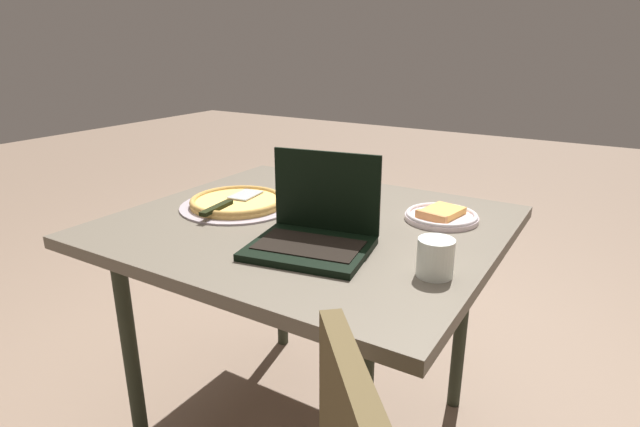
# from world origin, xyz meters

# --- Properties ---
(dining_table) EXTENTS (1.07, 0.96, 0.75)m
(dining_table) POSITION_xyz_m (0.00, 0.00, 0.68)
(dining_table) COLOR #61584A
(dining_table) RESTS_ON ground_plane
(laptop) EXTENTS (0.33, 0.29, 0.23)m
(laptop) POSITION_xyz_m (0.12, -0.16, 0.79)
(laptop) COLOR black
(laptop) RESTS_ON dining_table
(pizza_plate) EXTENTS (0.21, 0.21, 0.04)m
(pizza_plate) POSITION_xyz_m (0.33, 0.20, 0.76)
(pizza_plate) COLOR white
(pizza_plate) RESTS_ON dining_table
(pizza_tray) EXTENTS (0.36, 0.36, 0.03)m
(pizza_tray) POSITION_xyz_m (-0.26, -0.01, 0.76)
(pizza_tray) COLOR #A99BA4
(pizza_tray) RESTS_ON dining_table
(table_knife) EXTENTS (0.22, 0.10, 0.01)m
(table_knife) POSITION_xyz_m (-0.06, 0.30, 0.75)
(table_knife) COLOR beige
(table_knife) RESTS_ON dining_table
(drink_cup) EXTENTS (0.08, 0.08, 0.09)m
(drink_cup) POSITION_xyz_m (0.44, -0.16, 0.79)
(drink_cup) COLOR silver
(drink_cup) RESTS_ON dining_table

